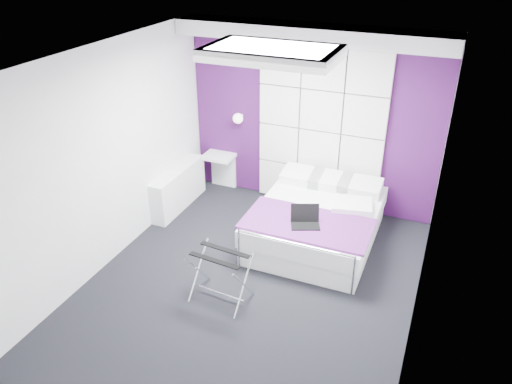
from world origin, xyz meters
The scene contains 15 objects.
floor centered at (0.00, 0.00, 0.00)m, with size 4.40×4.40×0.00m, color black.
ceiling centered at (0.00, 0.00, 2.60)m, with size 4.40×4.40×0.00m, color white.
wall_back centered at (0.00, 2.20, 1.30)m, with size 3.60×3.60×0.00m, color silver.
wall_left centered at (-1.80, 0.00, 1.30)m, with size 4.40×4.40×0.00m, color silver.
wall_right centered at (1.80, 0.00, 1.30)m, with size 4.40×4.40×0.00m, color silver.
accent_wall centered at (0.00, 2.19, 1.30)m, with size 3.58×0.02×2.58m, color #3E1046.
soffit centered at (0.00, 1.95, 2.50)m, with size 3.58×0.50×0.20m, color white.
headboard centered at (0.15, 2.14, 1.17)m, with size 1.80×0.08×2.30m, color white, non-canonical shape.
skylight centered at (0.00, 0.60, 2.55)m, with size 1.36×0.86×0.12m, color white, non-canonical shape.
wall_lamp centered at (-1.05, 2.06, 1.22)m, with size 0.15×0.15×0.15m, color white.
radiator centered at (-1.69, 1.30, 0.30)m, with size 0.22×1.20×0.60m, color white.
bed centered at (0.43, 1.21, 0.28)m, with size 1.54×1.86×0.66m.
nightstand centered at (-1.38, 2.02, 0.57)m, with size 0.46×0.36×0.05m, color white.
luggage_rack centered at (-0.21, -0.32, 0.30)m, with size 0.60×0.44×0.59m.
laptop centered at (0.42, 0.73, 0.58)m, with size 0.34×0.24×0.24m.
Camera 1 is at (1.82, -4.20, 3.69)m, focal length 35.00 mm.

